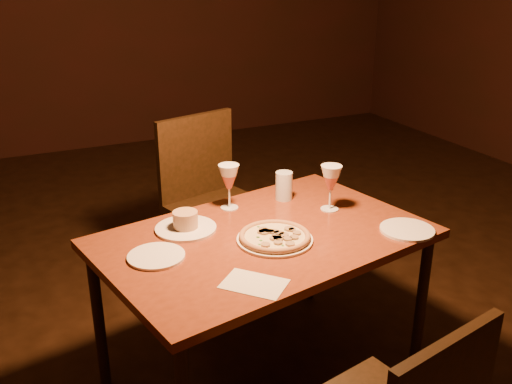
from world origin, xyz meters
name	(u,v)px	position (x,y,z in m)	size (l,w,h in m)	color
floor	(292,328)	(0.00, 0.00, 0.00)	(7.00, 7.00, 0.00)	#311C10
dining_table	(264,248)	(-0.28, -0.25, 0.62)	(1.40, 1.04, 0.68)	brown
chair_far	(213,198)	(-0.20, 0.52, 0.54)	(0.57, 0.57, 0.96)	black
pizza_plate	(275,237)	(-0.27, -0.31, 0.70)	(0.29, 0.29, 0.03)	white
ramekin_saucer	(186,224)	(-0.54, -0.07, 0.70)	(0.25, 0.25, 0.08)	white
wine_glass_far	(229,187)	(-0.30, 0.06, 0.78)	(0.09, 0.09, 0.20)	#C35F51
wine_glass_right	(330,188)	(0.09, -0.14, 0.78)	(0.09, 0.09, 0.20)	#C35F51
water_tumbler	(284,186)	(-0.03, 0.05, 0.74)	(0.08, 0.08, 0.13)	silver
side_plate_left	(156,256)	(-0.72, -0.25, 0.68)	(0.21, 0.21, 0.01)	white
side_plate_near	(407,230)	(0.25, -0.46, 0.68)	(0.22, 0.22, 0.01)	white
menu_card	(254,284)	(-0.47, -0.57, 0.68)	(0.14, 0.21, 0.00)	beige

